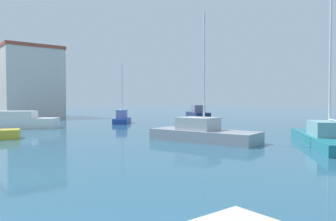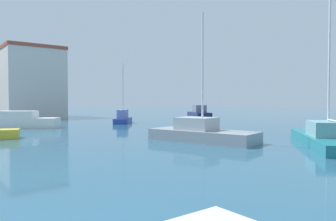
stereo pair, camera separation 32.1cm
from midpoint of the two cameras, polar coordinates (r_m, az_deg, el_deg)
water at (r=28.65m, az=-5.08°, el=-3.29°), size 160.00×160.00×0.00m
sailboat_teal_center_channel at (r=20.22m, az=27.11°, el=-4.21°), size 8.44×7.76×10.10m
motorboat_white_outer_mooring at (r=32.68m, az=-25.40°, el=-1.76°), size 7.61×6.30×1.58m
sailboat_grey_far_right at (r=20.07m, az=6.37°, el=-3.92°), size 4.09×7.23×7.97m
sailboat_blue_distant_north at (r=36.35m, az=-7.79°, el=-1.33°), size 4.10×4.72×6.68m
motorboat_navy_far_left at (r=46.92m, az=5.77°, el=-0.50°), size 4.72×6.37×1.88m
harbor_office at (r=53.98m, az=-23.04°, el=4.65°), size 8.37×9.22×10.68m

